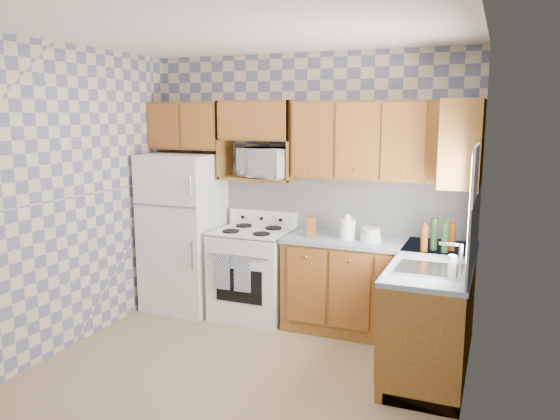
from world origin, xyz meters
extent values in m
plane|color=#8D7656|center=(0.00, 0.00, 0.00)|extent=(3.40, 3.40, 0.00)
cube|color=slate|center=(0.00, 1.60, 1.35)|extent=(3.40, 0.02, 2.70)
cube|color=slate|center=(1.70, 0.00, 1.35)|extent=(0.02, 3.20, 2.70)
cube|color=silver|center=(0.40, 1.59, 1.20)|extent=(2.60, 0.02, 0.56)
cube|color=silver|center=(1.69, 0.80, 1.20)|extent=(0.02, 1.60, 0.56)
cube|color=white|center=(-1.27, 1.25, 0.84)|extent=(0.75, 0.70, 1.68)
cube|color=white|center=(-0.47, 1.28, 0.45)|extent=(0.76, 0.65, 0.90)
cube|color=silver|center=(-0.47, 1.28, 0.91)|extent=(0.76, 0.65, 0.02)
cube|color=white|center=(-0.47, 1.55, 1.00)|extent=(0.76, 0.08, 0.17)
cube|color=navy|center=(-0.65, 0.93, 0.55)|extent=(0.17, 0.02, 0.36)
cube|color=navy|center=(-0.42, 0.93, 0.55)|extent=(0.17, 0.02, 0.36)
cube|color=#623B0F|center=(0.82, 1.30, 0.44)|extent=(1.75, 0.60, 0.88)
cube|color=#623B0F|center=(1.40, 0.80, 0.44)|extent=(0.60, 1.60, 0.88)
cube|color=gray|center=(0.82, 1.30, 0.90)|extent=(1.77, 0.63, 0.04)
cube|color=gray|center=(1.40, 0.80, 0.90)|extent=(0.63, 1.60, 0.04)
cube|color=#623B0F|center=(0.82, 1.44, 1.85)|extent=(1.75, 0.33, 0.74)
cube|color=#623B0F|center=(-1.29, 1.44, 1.97)|extent=(0.82, 0.33, 0.50)
cube|color=#623B0F|center=(1.53, 1.25, 1.85)|extent=(0.33, 0.70, 0.74)
cube|color=#623B0F|center=(-0.47, 1.44, 1.44)|extent=(0.80, 0.33, 0.03)
imported|color=white|center=(-0.36, 1.43, 1.60)|extent=(0.63, 0.51, 0.31)
cube|color=#B7B7BC|center=(1.40, 0.45, 0.93)|extent=(0.48, 0.40, 0.03)
cube|color=white|center=(1.69, 0.45, 1.45)|extent=(0.02, 0.66, 0.86)
cylinder|color=black|center=(1.35, 1.13, 1.06)|extent=(0.06, 0.06, 0.28)
cylinder|color=black|center=(1.45, 1.07, 1.05)|extent=(0.06, 0.06, 0.26)
cylinder|color=#632A0E|center=(1.50, 1.17, 1.04)|extent=(0.06, 0.06, 0.24)
cylinder|color=#632A0E|center=(1.28, 1.05, 1.03)|extent=(0.06, 0.06, 0.22)
cube|color=brown|center=(0.18, 1.23, 1.02)|extent=(0.11, 0.11, 0.19)
cylinder|color=white|center=(0.54, 1.25, 1.01)|extent=(0.15, 0.15, 0.19)
cylinder|color=beige|center=(1.57, 0.32, 1.01)|extent=(0.06, 0.06, 0.17)
camera|label=1|loc=(1.85, -3.69, 2.10)|focal=35.00mm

